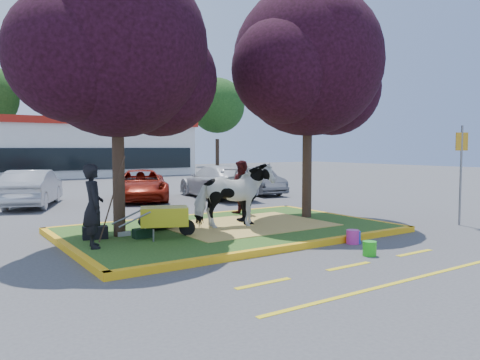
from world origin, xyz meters
TOP-DOWN VIEW (x-y plane):
  - ground at (0.00, 0.00)m, footprint 90.00×90.00m
  - median_island at (0.00, 0.00)m, footprint 8.00×5.00m
  - curb_near at (0.00, -2.58)m, footprint 8.30×0.16m
  - curb_far at (0.00, 2.58)m, footprint 8.30×0.16m
  - curb_left at (-4.08, 0.00)m, footprint 0.16×5.30m
  - curb_right at (4.08, 0.00)m, footprint 0.16×5.30m
  - straw_bedding at (0.60, 0.00)m, footprint 4.20×3.00m
  - tree_purple_left at (-2.78, 0.38)m, footprint 5.06×4.20m
  - tree_purple_right at (2.92, 0.18)m, footprint 5.30×4.40m
  - fire_lane_stripe_a at (-2.00, -4.20)m, footprint 1.10×0.12m
  - fire_lane_stripe_b at (0.00, -4.20)m, footprint 1.10×0.12m
  - fire_lane_stripe_c at (2.00, -4.20)m, footprint 1.10×0.12m
  - fire_lane_long at (0.00, -5.40)m, footprint 6.00×0.10m
  - retail_building at (2.00, 27.98)m, footprint 20.40×8.40m
  - treeline at (1.23, 37.61)m, footprint 46.58×7.80m
  - cow at (0.05, -0.17)m, footprint 2.15×1.32m
  - calf at (-1.68, 0.67)m, footprint 1.23×0.92m
  - handler at (-3.69, -0.56)m, footprint 0.51×0.69m
  - visitor_a at (1.52, 1.61)m, footprint 0.79×0.93m
  - visitor_b at (0.83, 0.56)m, footprint 0.55×0.84m
  - wheelbarrow at (-2.03, -0.45)m, footprint 1.90×1.00m
  - gear_bag_dark at (-3.38, 0.38)m, footprint 0.60×0.41m
  - gear_bag_green at (-2.45, -0.13)m, footprint 0.42×0.27m
  - sign_post at (6.15, -2.70)m, footprint 0.39×0.16m
  - bucket_green at (1.00, -3.84)m, footprint 0.36×0.36m
  - bucket_pink at (1.63, -2.80)m, footprint 0.40×0.40m
  - bucket_blue at (1.70, -2.80)m, footprint 0.34×0.34m
  - car_silver at (-3.22, 8.77)m, footprint 2.97×4.47m
  - car_red at (0.99, 8.49)m, footprint 3.64×5.08m
  - car_white at (4.18, 7.52)m, footprint 2.55×5.19m
  - car_grey at (6.62, 7.85)m, footprint 1.94×4.01m

SIDE VIEW (x-z plane):
  - ground at x=0.00m, z-range 0.00..0.00m
  - fire_lane_stripe_a at x=-2.00m, z-range 0.00..0.01m
  - fire_lane_stripe_b at x=0.00m, z-range 0.00..0.01m
  - fire_lane_stripe_c at x=2.00m, z-range 0.00..0.01m
  - fire_lane_long at x=0.00m, z-range 0.00..0.01m
  - median_island at x=0.00m, z-range 0.00..0.15m
  - curb_near at x=0.00m, z-range 0.00..0.15m
  - curb_far at x=0.00m, z-range 0.00..0.15m
  - curb_left at x=-4.08m, z-range 0.00..0.15m
  - curb_right at x=4.08m, z-range 0.00..0.15m
  - bucket_blue at x=1.70m, z-range 0.00..0.29m
  - bucket_green at x=1.00m, z-range 0.00..0.30m
  - straw_bedding at x=0.60m, z-range 0.15..0.16m
  - bucket_pink at x=1.63m, z-range 0.00..0.32m
  - gear_bag_green at x=-2.45m, z-range 0.15..0.37m
  - gear_bag_dark at x=-3.38m, z-range 0.15..0.43m
  - calf at x=-1.68m, z-range 0.15..0.63m
  - car_grey at x=6.62m, z-range 0.00..1.27m
  - car_red at x=0.99m, z-range 0.00..1.28m
  - wheelbarrow at x=-2.03m, z-range 0.29..1.01m
  - car_silver at x=-3.22m, z-range 0.00..1.39m
  - car_white at x=4.18m, z-range 0.00..1.45m
  - visitor_b at x=0.83m, z-range 0.15..1.48m
  - visitor_a at x=1.52m, z-range 0.15..1.84m
  - cow at x=0.05m, z-range 0.15..1.84m
  - handler at x=-3.69m, z-range 0.15..1.90m
  - sign_post at x=6.15m, z-range 0.36..3.22m
  - retail_building at x=2.00m, z-range 0.05..4.45m
  - tree_purple_left at x=-2.78m, z-range 1.10..7.61m
  - tree_purple_right at x=2.92m, z-range 1.15..7.97m
  - treeline at x=1.23m, z-range 0.42..15.05m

